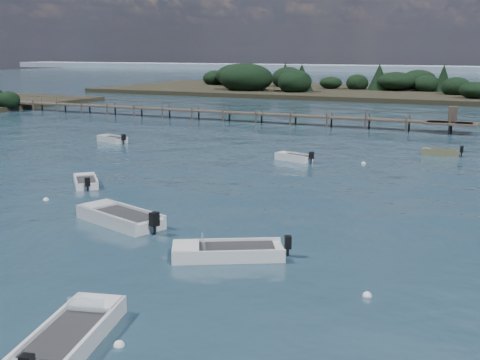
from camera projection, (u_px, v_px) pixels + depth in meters
The scene contains 14 objects.
ground at pixel (429, 119), 73.39m from camera, with size 400.00×400.00×0.00m, color #192D3A.
tender_far_grey at pixel (112, 140), 55.11m from camera, with size 3.51×2.11×1.11m.
dinghy_extra_a at pixel (86, 183), 37.36m from camera, with size 3.04×3.08×1.05m.
tender_far_white at pixel (294, 159), 45.75m from camera, with size 3.25×1.85×1.09m.
tender_far_grey_b at pixel (440, 154), 48.05m from camera, with size 3.18×1.40×1.07m.
dinghy_mid_grey at pixel (120, 220), 29.15m from camera, with size 5.32×3.21×1.32m.
dinghy_near_olive at pixel (72, 337), 17.27m from camera, with size 2.76×4.86×1.16m.
dinghy_mid_white_a at pixel (227, 254), 24.34m from camera, with size 4.72×3.66×1.13m.
buoy_a at pixel (119, 346), 17.06m from camera, with size 0.32×0.32×0.32m, color silver.
buoy_b at pixel (367, 296), 20.50m from camera, with size 0.32×0.32×0.32m, color silver.
buoy_c at pixel (46, 200), 33.65m from camera, with size 0.32×0.32×0.32m, color silver.
buoy_e at pixel (364, 164), 44.54m from camera, with size 0.32×0.32×0.32m, color silver.
jetty at pixel (226, 112), 71.86m from camera, with size 64.50×3.20×3.40m.
distant_haze at pixel (277, 70), 261.30m from camera, with size 280.00×20.00×2.40m, color #8492A3.
Camera 1 is at (11.03, -16.08, 8.20)m, focal length 45.00 mm.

